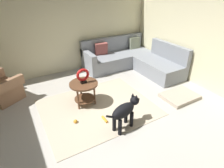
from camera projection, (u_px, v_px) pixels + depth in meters
The scene contains 12 objects.
ground_plane at pixel (107, 132), 3.40m from camera, with size 6.00×6.00×0.10m, color #B7B2A8.
wall_back at pixel (54, 26), 4.94m from camera, with size 6.00×0.12×2.70m, color beige.
wall_right at pixel (224, 36), 4.01m from camera, with size 0.12×6.00×2.70m, color beige.
area_rug at pixel (98, 107), 3.97m from camera, with size 2.30×1.90×0.01m, color #BCAD93.
sectional_couch at pixel (132, 60), 5.63m from camera, with size 2.20×2.25×0.88m.
armchair at pixel (1, 89), 4.05m from camera, with size 0.93×0.99×0.88m.
side_table at pixel (84, 88), 3.88m from camera, with size 0.60×0.60×0.54m.
torus_sculpture at pixel (83, 76), 3.74m from camera, with size 0.28×0.08×0.33m.
dog_bed_mat at pixel (180, 96), 4.28m from camera, with size 0.80×0.60×0.09m, color #B2A38E.
dog at pixel (125, 111), 3.25m from camera, with size 0.83×0.34×0.63m.
dog_toy_ball at pixel (75, 121), 3.52m from camera, with size 0.08×0.08×0.08m, color orange.
dog_toy_rope at pixel (105, 119), 3.59m from camera, with size 0.05×0.05×0.20m, color orange.
Camera 1 is at (-1.20, -2.24, 2.37)m, focal length 29.33 mm.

